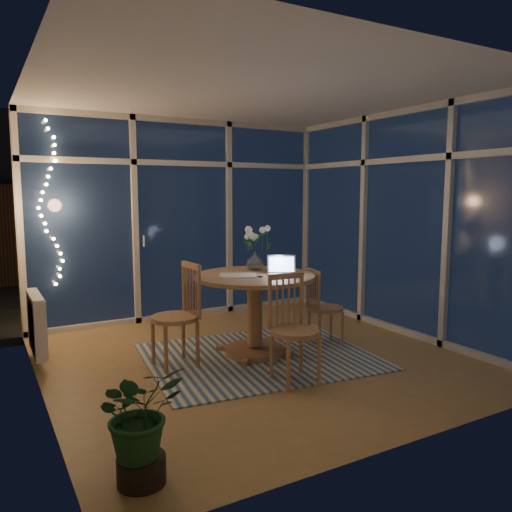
% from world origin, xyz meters
% --- Properties ---
extents(floor, '(4.00, 4.00, 0.00)m').
position_xyz_m(floor, '(0.00, 0.00, 0.00)').
color(floor, '#9B7744').
rests_on(floor, ground).
extents(ceiling, '(4.00, 4.00, 0.00)m').
position_xyz_m(ceiling, '(0.00, 0.00, 2.60)').
color(ceiling, silver).
rests_on(ceiling, wall_back).
extents(wall_back, '(4.00, 0.04, 2.60)m').
position_xyz_m(wall_back, '(0.00, 2.00, 1.30)').
color(wall_back, silver).
rests_on(wall_back, floor).
extents(wall_front, '(4.00, 0.04, 2.60)m').
position_xyz_m(wall_front, '(0.00, -2.00, 1.30)').
color(wall_front, silver).
rests_on(wall_front, floor).
extents(wall_left, '(0.04, 4.00, 2.60)m').
position_xyz_m(wall_left, '(-2.00, 0.00, 1.30)').
color(wall_left, silver).
rests_on(wall_left, floor).
extents(wall_right, '(0.04, 4.00, 2.60)m').
position_xyz_m(wall_right, '(2.00, 0.00, 1.30)').
color(wall_right, silver).
rests_on(wall_right, floor).
extents(window_wall_back, '(4.00, 0.10, 2.60)m').
position_xyz_m(window_wall_back, '(0.00, 1.96, 1.30)').
color(window_wall_back, silver).
rests_on(window_wall_back, floor).
extents(window_wall_right, '(0.10, 4.00, 2.60)m').
position_xyz_m(window_wall_right, '(1.96, 0.00, 1.30)').
color(window_wall_right, silver).
rests_on(window_wall_right, floor).
extents(radiator, '(0.10, 0.70, 0.58)m').
position_xyz_m(radiator, '(-1.94, 0.90, 0.40)').
color(radiator, white).
rests_on(radiator, wall_left).
extents(fairy_lights, '(0.24, 0.10, 1.85)m').
position_xyz_m(fairy_lights, '(-1.65, 1.88, 1.52)').
color(fairy_lights, '#FFBB66').
rests_on(fairy_lights, window_wall_back).
extents(garden_patio, '(12.00, 6.00, 0.10)m').
position_xyz_m(garden_patio, '(0.50, 5.00, -0.06)').
color(garden_patio, black).
rests_on(garden_patio, ground).
extents(garden_fence, '(11.00, 0.08, 1.80)m').
position_xyz_m(garden_fence, '(0.00, 5.50, 0.90)').
color(garden_fence, '#342213').
rests_on(garden_fence, ground).
extents(neighbour_roof, '(7.00, 3.00, 2.20)m').
position_xyz_m(neighbour_roof, '(0.30, 8.50, 2.20)').
color(neighbour_roof, '#31323A').
rests_on(neighbour_roof, ground).
extents(garden_shrubs, '(0.90, 0.90, 0.90)m').
position_xyz_m(garden_shrubs, '(-0.80, 3.40, 0.45)').
color(garden_shrubs, black).
rests_on(garden_shrubs, ground).
extents(rug, '(2.40, 2.01, 0.01)m').
position_xyz_m(rug, '(0.03, 0.00, 0.01)').
color(rug, beige).
rests_on(rug, floor).
extents(dining_table, '(1.35, 1.35, 0.83)m').
position_xyz_m(dining_table, '(0.03, 0.10, 0.42)').
color(dining_table, '#A7704B').
rests_on(dining_table, floor).
extents(chair_left, '(0.49, 0.49, 1.01)m').
position_xyz_m(chair_left, '(-0.81, 0.15, 0.50)').
color(chair_left, '#A7704B').
rests_on(chair_left, floor).
extents(chair_right, '(0.46, 0.46, 0.85)m').
position_xyz_m(chair_right, '(0.87, 0.02, 0.43)').
color(chair_right, '#A7704B').
rests_on(chair_right, floor).
extents(chair_front, '(0.47, 0.47, 0.96)m').
position_xyz_m(chair_front, '(-0.03, -0.73, 0.48)').
color(chair_front, '#A7704B').
rests_on(chair_front, floor).
extents(laptop, '(0.37, 0.36, 0.21)m').
position_xyz_m(laptop, '(0.25, -0.07, 0.94)').
color(laptop, silver).
rests_on(laptop, dining_table).
extents(flower_vase, '(0.22, 0.22, 0.21)m').
position_xyz_m(flower_vase, '(0.19, 0.37, 0.94)').
color(flower_vase, silver).
rests_on(flower_vase, dining_table).
extents(bowl, '(0.17, 0.17, 0.04)m').
position_xyz_m(bowl, '(0.30, 0.19, 0.85)').
color(bowl, silver).
rests_on(bowl, dining_table).
extents(newspapers, '(0.45, 0.41, 0.01)m').
position_xyz_m(newspapers, '(-0.15, 0.08, 0.84)').
color(newspapers, beige).
rests_on(newspapers, dining_table).
extents(phone, '(0.11, 0.07, 0.01)m').
position_xyz_m(phone, '(-0.02, -0.04, 0.84)').
color(phone, black).
rests_on(phone, dining_table).
extents(potted_plant, '(0.60, 0.54, 0.76)m').
position_xyz_m(potted_plant, '(-1.65, -1.58, 0.38)').
color(potted_plant, '#194620').
rests_on(potted_plant, floor).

